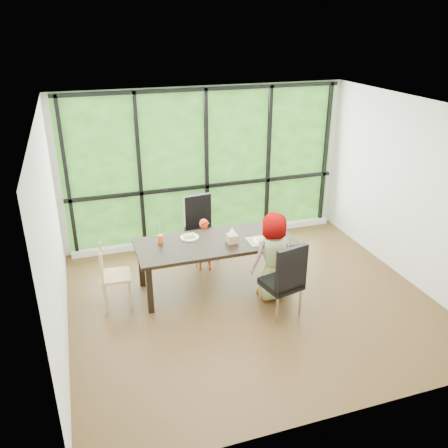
{
  "coord_description": "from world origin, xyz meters",
  "views": [
    {
      "loc": [
        -2.12,
        -5.25,
        3.69
      ],
      "look_at": [
        -0.26,
        0.43,
        1.05
      ],
      "focal_mm": 37.39,
      "sensor_mm": 36.0,
      "label": 1
    }
  ],
  "objects_px": {
    "orange_cup": "(160,239)",
    "chair_end_beech": "(116,276)",
    "green_cup": "(283,236)",
    "chair_window_leather": "(202,230)",
    "tissue_box": "(232,239)",
    "child_toddler": "(205,245)",
    "child_older": "(272,257)",
    "white_mug": "(281,228)",
    "plate_far": "(190,237)",
    "dining_table": "(215,264)",
    "chair_interior_leather": "(281,278)",
    "plate_near": "(262,241)"
  },
  "relations": [
    {
      "from": "chair_window_leather",
      "to": "plate_far",
      "type": "relative_size",
      "value": 3.95
    },
    {
      "from": "chair_window_leather",
      "to": "child_older",
      "type": "height_order",
      "value": "child_older"
    },
    {
      "from": "dining_table",
      "to": "child_toddler",
      "type": "bearing_deg",
      "value": 90.0
    },
    {
      "from": "plate_near",
      "to": "dining_table",
      "type": "bearing_deg",
      "value": 161.61
    },
    {
      "from": "green_cup",
      "to": "white_mug",
      "type": "bearing_deg",
      "value": 70.68
    },
    {
      "from": "child_toddler",
      "to": "plate_far",
      "type": "distance_m",
      "value": 0.57
    },
    {
      "from": "child_older",
      "to": "white_mug",
      "type": "relative_size",
      "value": 15.72
    },
    {
      "from": "child_toddler",
      "to": "orange_cup",
      "type": "relative_size",
      "value": 7.18
    },
    {
      "from": "chair_window_leather",
      "to": "chair_end_beech",
      "type": "distance_m",
      "value": 1.75
    },
    {
      "from": "child_toddler",
      "to": "plate_near",
      "type": "xyz_separation_m",
      "value": [
        0.64,
        -0.77,
        0.33
      ]
    },
    {
      "from": "chair_interior_leather",
      "to": "chair_end_beech",
      "type": "height_order",
      "value": "chair_interior_leather"
    },
    {
      "from": "plate_near",
      "to": "orange_cup",
      "type": "height_order",
      "value": "orange_cup"
    },
    {
      "from": "child_older",
      "to": "orange_cup",
      "type": "xyz_separation_m",
      "value": [
        -1.43,
        0.72,
        0.16
      ]
    },
    {
      "from": "plate_far",
      "to": "white_mug",
      "type": "distance_m",
      "value": 1.39
    },
    {
      "from": "chair_window_leather",
      "to": "white_mug",
      "type": "bearing_deg",
      "value": -46.93
    },
    {
      "from": "green_cup",
      "to": "chair_end_beech",
      "type": "bearing_deg",
      "value": 175.0
    },
    {
      "from": "chair_end_beech",
      "to": "green_cup",
      "type": "bearing_deg",
      "value": -90.96
    },
    {
      "from": "plate_far",
      "to": "green_cup",
      "type": "relative_size",
      "value": 2.54
    },
    {
      "from": "orange_cup",
      "to": "chair_end_beech",
      "type": "bearing_deg",
      "value": -162.25
    },
    {
      "from": "chair_interior_leather",
      "to": "tissue_box",
      "type": "relative_size",
      "value": 7.44
    },
    {
      "from": "chair_end_beech",
      "to": "child_older",
      "type": "xyz_separation_m",
      "value": [
        2.12,
        -0.5,
        0.2
      ]
    },
    {
      "from": "chair_window_leather",
      "to": "chair_end_beech",
      "type": "xyz_separation_m",
      "value": [
        -1.49,
        -0.9,
        -0.09
      ]
    },
    {
      "from": "chair_window_leather",
      "to": "child_toddler",
      "type": "height_order",
      "value": "chair_window_leather"
    },
    {
      "from": "chair_interior_leather",
      "to": "green_cup",
      "type": "relative_size",
      "value": 10.04
    },
    {
      "from": "orange_cup",
      "to": "tissue_box",
      "type": "height_order",
      "value": "tissue_box"
    },
    {
      "from": "chair_interior_leather",
      "to": "child_older",
      "type": "distance_m",
      "value": 0.43
    },
    {
      "from": "orange_cup",
      "to": "chair_window_leather",
      "type": "bearing_deg",
      "value": 40.1
    },
    {
      "from": "child_older",
      "to": "orange_cup",
      "type": "distance_m",
      "value": 1.61
    },
    {
      "from": "tissue_box",
      "to": "child_toddler",
      "type": "bearing_deg",
      "value": 107.98
    },
    {
      "from": "chair_interior_leather",
      "to": "green_cup",
      "type": "height_order",
      "value": "chair_interior_leather"
    },
    {
      "from": "child_older",
      "to": "white_mug",
      "type": "bearing_deg",
      "value": -132.61
    },
    {
      "from": "plate_far",
      "to": "dining_table",
      "type": "bearing_deg",
      "value": -35.23
    },
    {
      "from": "chair_interior_leather",
      "to": "child_toddler",
      "type": "distance_m",
      "value": 1.62
    },
    {
      "from": "chair_window_leather",
      "to": "child_older",
      "type": "distance_m",
      "value": 1.54
    },
    {
      "from": "chair_window_leather",
      "to": "white_mug",
      "type": "height_order",
      "value": "chair_window_leather"
    },
    {
      "from": "dining_table",
      "to": "chair_interior_leather",
      "type": "relative_size",
      "value": 2.11
    },
    {
      "from": "dining_table",
      "to": "plate_near",
      "type": "bearing_deg",
      "value": -18.39
    },
    {
      "from": "chair_end_beech",
      "to": "white_mug",
      "type": "xyz_separation_m",
      "value": [
        2.49,
        0.06,
        0.34
      ]
    },
    {
      "from": "tissue_box",
      "to": "child_older",
      "type": "bearing_deg",
      "value": -42.11
    },
    {
      "from": "chair_window_leather",
      "to": "orange_cup",
      "type": "distance_m",
      "value": 1.09
    },
    {
      "from": "plate_far",
      "to": "plate_near",
      "type": "xyz_separation_m",
      "value": [
        0.96,
        -0.44,
        -0.0
      ]
    },
    {
      "from": "chair_end_beech",
      "to": "plate_near",
      "type": "height_order",
      "value": "chair_end_beech"
    },
    {
      "from": "chair_end_beech",
      "to": "tissue_box",
      "type": "xyz_separation_m",
      "value": [
        1.66,
        -0.09,
        0.36
      ]
    },
    {
      "from": "child_toddler",
      "to": "tissue_box",
      "type": "bearing_deg",
      "value": -61.08
    },
    {
      "from": "dining_table",
      "to": "plate_near",
      "type": "relative_size",
      "value": 8.62
    },
    {
      "from": "chair_interior_leather",
      "to": "white_mug",
      "type": "height_order",
      "value": "chair_interior_leather"
    },
    {
      "from": "plate_near",
      "to": "plate_far",
      "type": "bearing_deg",
      "value": 155.38
    },
    {
      "from": "dining_table",
      "to": "plate_far",
      "type": "relative_size",
      "value": 8.34
    },
    {
      "from": "child_older",
      "to": "white_mug",
      "type": "xyz_separation_m",
      "value": [
        0.38,
        0.56,
        0.14
      ]
    },
    {
      "from": "chair_end_beech",
      "to": "plate_far",
      "type": "relative_size",
      "value": 3.3
    }
  ]
}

